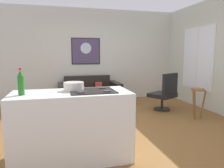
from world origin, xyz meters
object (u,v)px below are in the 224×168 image
Objects in this scene: couch at (89,94)px; coffee_table at (97,99)px; mixing_bowl at (74,86)px; bar_stool at (198,96)px; wall_painting at (86,51)px; armchair at (165,93)px; soda_bottle at (21,83)px.

coffee_table is (0.01, -1.17, 0.10)m from couch.
couch is 3.25m from mixing_bowl.
couch reaches higher than bar_stool.
armchair is at bearing -44.79° from wall_painting.
armchair is 1.11× the size of wall_painting.
bar_stool is (0.37, -0.79, 0.04)m from armchair.
mixing_bowl is at bearing -159.47° from bar_stool.
armchair is at bearing 37.08° from mixing_bowl.
coffee_table is 2.14m from mixing_bowl.
couch is at bearing 90.41° from coffee_table.
couch is 1.87× the size of coffee_table.
coffee_table is 2.28m from bar_stool.
couch is at bearing 144.01° from armchair.
couch reaches higher than coffee_table.
soda_bottle is at bearing -160.62° from bar_stool.
mixing_bowl is at bearing -142.92° from armchair.
couch is at bearing -88.18° from wall_painting.
soda_bottle is 3.99m from wall_painting.
armchair reaches higher than bar_stool.
armchair is 3.49× the size of mixing_bowl.
soda_bottle is at bearing -109.38° from wall_painting.
wall_painting reaches higher than soda_bottle.
coffee_table is 1.09× the size of wall_painting.
soda_bottle is at bearing -122.66° from coffee_table.
wall_painting is at bearing 79.42° from mixing_bowl.
mixing_bowl is (-0.68, -3.10, 0.72)m from couch.
armchair is (1.74, -1.27, 0.20)m from couch.
soda_bottle is 1.21× the size of mixing_bowl.
couch is 1.18m from coffee_table.
couch is 1.34m from wall_painting.
soda_bottle is at bearing -112.20° from couch.
armchair is (1.73, -0.09, 0.09)m from coffee_table.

